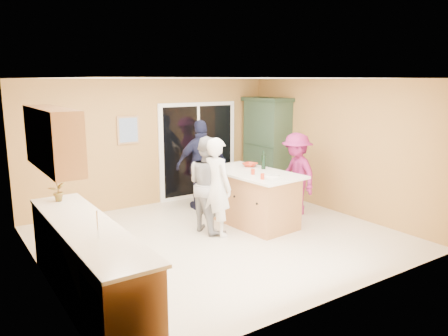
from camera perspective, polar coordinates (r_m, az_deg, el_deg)
floor at (r=7.36m, az=-0.54°, el=-9.07°), size 5.50×5.50×0.00m
ceiling at (r=6.89m, az=-0.58°, el=11.62°), size 5.50×5.00×0.10m
wall_back at (r=9.17m, az=-9.18°, el=3.29°), size 5.50×0.10×2.60m
wall_front at (r=5.15m, az=14.91°, el=-3.33°), size 5.50×0.10×2.60m
wall_left at (r=5.99m, az=-23.14°, el=-1.83°), size 0.10×5.00×2.60m
wall_right at (r=8.80m, az=14.60°, el=2.73°), size 0.10×5.00×2.60m
left_cabinet_run at (r=5.33m, az=-16.94°, el=-12.47°), size 0.65×3.05×1.24m
upper_cabinets at (r=5.73m, az=-21.49°, el=3.59°), size 0.35×1.60×0.75m
sliding_door at (r=9.66m, az=-3.38°, el=2.33°), size 1.90×0.07×2.10m
framed_picture at (r=8.90m, az=-12.41°, el=4.87°), size 0.46×0.04×0.56m
kitchen_island at (r=7.94m, az=3.72°, el=-4.09°), size 1.16×1.92×0.97m
green_hutch at (r=9.96m, az=5.65°, el=2.67°), size 0.63×1.19×2.19m
woman_white at (r=7.25m, az=-0.96°, el=-2.51°), size 0.50×0.67×1.66m
woman_grey at (r=7.47m, az=-2.06°, el=-2.13°), size 0.69×0.86×1.65m
woman_navy at (r=8.78m, az=-2.91°, el=0.42°), size 1.12×0.65×1.80m
woman_magenta at (r=8.52m, az=9.43°, el=-0.78°), size 0.72×1.10×1.59m
serving_bowl at (r=8.26m, az=3.40°, el=0.43°), size 0.34×0.34×0.07m
tulip_vase at (r=6.38m, az=-20.94°, el=-2.22°), size 0.26×0.21×0.43m
tumbler_near at (r=7.57m, az=3.80°, el=-0.49°), size 0.08×0.08×0.10m
tumbler_far at (r=7.22m, az=5.04°, el=-1.09°), size 0.08×0.08×0.10m
wine_bottle at (r=8.03m, az=5.19°, el=0.82°), size 0.08×0.08×0.35m
white_plate at (r=7.53m, az=6.30°, el=-0.90°), size 0.30×0.30×0.02m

